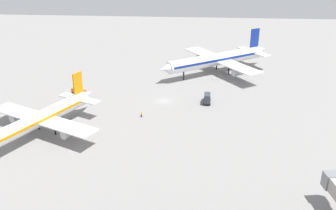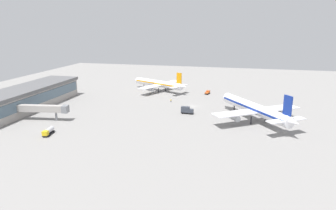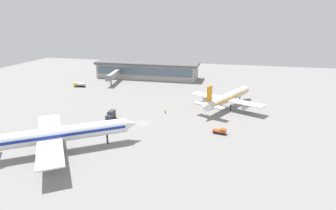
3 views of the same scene
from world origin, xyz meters
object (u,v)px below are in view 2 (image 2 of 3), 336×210
Objects in this scene: airplane_taxiing at (255,109)px; catering_truck at (187,110)px; airplane_at_gate at (159,84)px; pushback_tractor at (208,92)px; ground_crew_worker at (171,101)px; fuel_truck at (48,131)px.

catering_truck is at bearing 46.73° from airplane_taxiing.
airplane_at_gate reaches higher than catering_truck.
catering_truck is (43.79, 25.30, -2.96)m from airplane_at_gate.
ground_crew_worker is at bearing 156.41° from pushback_tractor.
ground_crew_worker is (24.76, 13.36, -3.81)m from airplane_at_gate.
pushback_tractor is 2.81× the size of ground_crew_worker.
airplane_taxiing is 9.12× the size of pushback_tractor.
fuel_truck is 67.08m from ground_crew_worker.
airplane_taxiing is at bearing 164.70° from airplane_at_gate.
airplane_at_gate is 0.92× the size of airplane_taxiing.
airplane_taxiing is 53.34m from pushback_tractor.
fuel_truck is 3.89× the size of ground_crew_worker.
airplane_taxiing is 25.61× the size of ground_crew_worker.
fuel_truck reaches higher than ground_crew_worker.
fuel_truck is (83.13, -19.69, -3.27)m from airplane_at_gate.
airplane_at_gate is 50.67m from catering_truck.
fuel_truck reaches higher than pushback_tractor.
airplane_at_gate reaches higher than fuel_truck.
catering_truck is (42.69, -4.60, 0.73)m from pushback_tractor.
airplane_taxiing is at bearing -140.36° from pushback_tractor.
pushback_tractor is (-46.80, -25.18, -4.53)m from airplane_taxiing.
airplane_taxiing is at bearing -6.20° from catering_truck.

